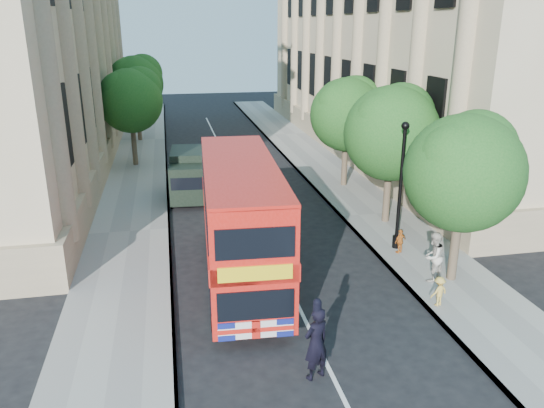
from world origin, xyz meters
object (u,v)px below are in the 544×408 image
double_decker_bus (241,218)px  box_van (189,176)px  police_constable (316,343)px  lamp_post (400,192)px  woman_pedestrian (433,257)px

double_decker_bus → box_van: (-1.38, 9.86, -1.12)m
box_van → police_constable: 16.03m
lamp_post → police_constable: bearing=-126.7°
lamp_post → box_van: size_ratio=1.15×
box_van → woman_pedestrian: box_van is taller
double_decker_bus → woman_pedestrian: 6.89m
box_van → woman_pedestrian: 13.97m
double_decker_bus → woman_pedestrian: (6.57, -1.63, -1.32)m
woman_pedestrian → police_constable: bearing=5.5°
double_decker_bus → lamp_post: bearing=14.8°
box_van → police_constable: (2.45, -15.84, -0.20)m
double_decker_bus → woman_pedestrian: bearing=-10.7°
police_constable → double_decker_bus: bearing=-104.5°
lamp_post → police_constable: lamp_post is taller
lamp_post → double_decker_bus: (-6.53, -1.34, -0.17)m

